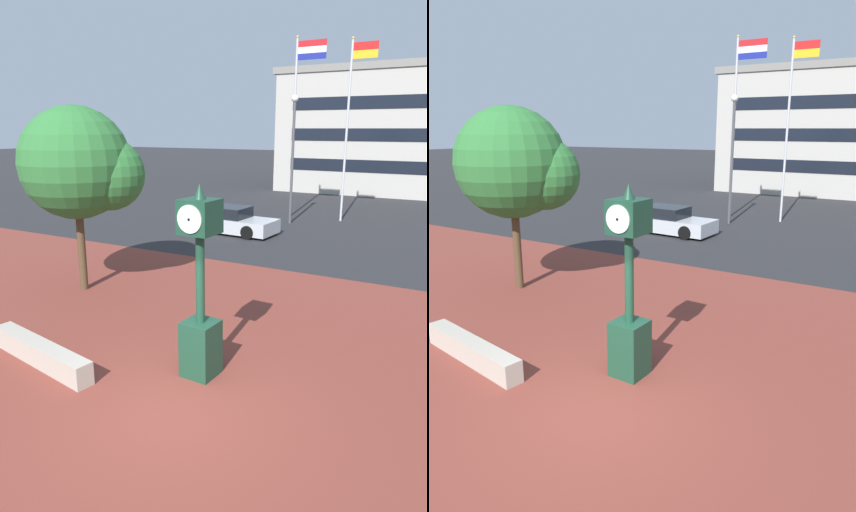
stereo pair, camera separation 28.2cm
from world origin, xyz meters
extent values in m
plane|color=#262628|center=(0.00, 0.00, 0.00)|extent=(200.00, 200.00, 0.00)
cube|color=brown|center=(0.00, 2.68, 0.00)|extent=(44.00, 13.36, 0.01)
cube|color=#ADA393|center=(-3.52, 0.19, 0.25)|extent=(3.22, 0.96, 0.50)
cube|color=#19422D|center=(-0.27, 1.49, 0.59)|extent=(0.69, 0.69, 1.17)
cylinder|color=#19422D|center=(-0.27, 1.49, 2.08)|extent=(0.18, 0.18, 1.81)
cube|color=#19422D|center=(-0.27, 1.49, 3.32)|extent=(0.69, 0.69, 0.66)
cylinder|color=white|center=(-0.26, 1.84, 3.32)|extent=(0.54, 0.06, 0.53)
sphere|color=black|center=(-0.25, 1.86, 3.32)|extent=(0.05, 0.05, 0.05)
cylinder|color=white|center=(-0.29, 1.15, 3.32)|extent=(0.54, 0.06, 0.53)
sphere|color=black|center=(-0.29, 1.13, 3.32)|extent=(0.05, 0.05, 0.05)
cone|color=#19422D|center=(-0.27, 1.49, 3.79)|extent=(0.23, 0.23, 0.29)
cylinder|color=#4C3823|center=(-6.27, 4.35, 1.34)|extent=(0.24, 0.24, 2.69)
sphere|color=#2D7033|center=(-6.27, 4.35, 3.94)|extent=(3.33, 3.33, 3.33)
sphere|color=#2D7033|center=(-5.44, 4.85, 3.60)|extent=(2.16, 2.16, 2.16)
cube|color=#B7BABF|center=(-6.07, 14.11, 0.44)|extent=(4.49, 2.08, 0.64)
cube|color=black|center=(-6.29, 14.13, 1.00)|extent=(2.11, 1.69, 0.56)
cylinder|color=black|center=(-4.66, 14.89, 0.32)|extent=(0.65, 0.26, 0.64)
cylinder|color=black|center=(-4.75, 13.18, 0.32)|extent=(0.65, 0.26, 0.64)
cylinder|color=black|center=(-7.38, 15.04, 0.32)|extent=(0.65, 0.26, 0.64)
cylinder|color=black|center=(-7.48, 13.34, 0.32)|extent=(0.65, 0.26, 0.64)
cylinder|color=silver|center=(-5.14, 19.78, 4.77)|extent=(0.12, 0.12, 9.54)
sphere|color=gold|center=(-5.14, 19.78, 9.60)|extent=(0.14, 0.14, 0.14)
cube|color=red|center=(-4.32, 19.78, 9.23)|extent=(1.53, 0.02, 0.32)
cube|color=white|center=(-4.32, 19.78, 8.91)|extent=(1.53, 0.02, 0.32)
cube|color=navy|center=(-4.32, 19.78, 8.59)|extent=(1.53, 0.02, 0.32)
cylinder|color=silver|center=(-2.22, 19.78, 4.62)|extent=(0.12, 0.12, 9.24)
sphere|color=gold|center=(-2.22, 19.78, 9.30)|extent=(0.14, 0.14, 0.14)
cube|color=red|center=(-1.55, 19.78, 8.89)|extent=(1.22, 0.02, 0.39)
cube|color=gold|center=(-1.55, 19.78, 8.50)|extent=(1.22, 0.02, 0.39)
cylinder|color=#4C4C51|center=(-4.43, 17.82, 3.12)|extent=(0.14, 0.14, 6.23)
sphere|color=white|center=(-4.43, 17.82, 6.38)|extent=(0.36, 0.36, 0.36)
camera|label=1|loc=(4.31, -6.13, 4.93)|focal=33.38mm
camera|label=2|loc=(4.55, -5.99, 4.93)|focal=33.38mm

